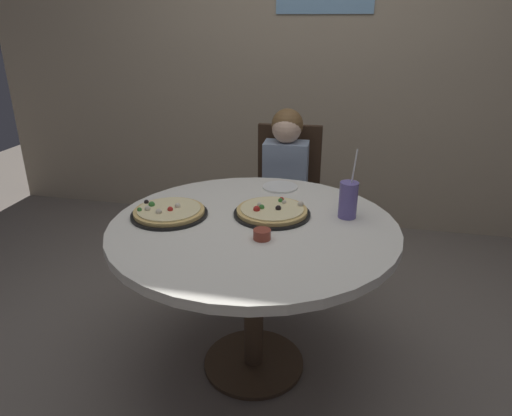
{
  "coord_description": "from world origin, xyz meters",
  "views": [
    {
      "loc": [
        0.4,
        -1.74,
        1.55
      ],
      "look_at": [
        0.0,
        0.05,
        0.8
      ],
      "focal_mm": 32.3,
      "sensor_mm": 36.0,
      "label": 1
    }
  ],
  "objects_px": {
    "pizza_veggie": "(169,212)",
    "plate_small": "(280,187)",
    "soda_cup": "(348,200)",
    "chair_wooden": "(287,194)",
    "dining_table": "(253,243)",
    "pizza_cheese": "(272,211)",
    "diner_child": "(283,211)",
    "sauce_bowl": "(262,234)"
  },
  "relations": [
    {
      "from": "soda_cup",
      "to": "plate_small",
      "type": "relative_size",
      "value": 1.71
    },
    {
      "from": "pizza_veggie",
      "to": "plate_small",
      "type": "relative_size",
      "value": 1.88
    },
    {
      "from": "dining_table",
      "to": "pizza_veggie",
      "type": "distance_m",
      "value": 0.4
    },
    {
      "from": "pizza_cheese",
      "to": "dining_table",
      "type": "bearing_deg",
      "value": -119.55
    },
    {
      "from": "pizza_veggie",
      "to": "soda_cup",
      "type": "bearing_deg",
      "value": 11.23
    },
    {
      "from": "pizza_cheese",
      "to": "sauce_bowl",
      "type": "height_order",
      "value": "pizza_cheese"
    },
    {
      "from": "diner_child",
      "to": "soda_cup",
      "type": "height_order",
      "value": "diner_child"
    },
    {
      "from": "diner_child",
      "to": "pizza_veggie",
      "type": "bearing_deg",
      "value": -116.19
    },
    {
      "from": "diner_child",
      "to": "chair_wooden",
      "type": "bearing_deg",
      "value": 92.48
    },
    {
      "from": "pizza_veggie",
      "to": "plate_small",
      "type": "xyz_separation_m",
      "value": [
        0.42,
        0.46,
        -0.01
      ]
    },
    {
      "from": "chair_wooden",
      "to": "dining_table",
      "type": "bearing_deg",
      "value": -89.74
    },
    {
      "from": "diner_child",
      "to": "plate_small",
      "type": "xyz_separation_m",
      "value": [
        0.03,
        -0.33,
        0.27
      ]
    },
    {
      "from": "chair_wooden",
      "to": "soda_cup",
      "type": "distance_m",
      "value": 0.95
    },
    {
      "from": "pizza_veggie",
      "to": "sauce_bowl",
      "type": "distance_m",
      "value": 0.47
    },
    {
      "from": "soda_cup",
      "to": "sauce_bowl",
      "type": "xyz_separation_m",
      "value": [
        -0.32,
        -0.3,
        -0.06
      ]
    },
    {
      "from": "diner_child",
      "to": "sauce_bowl",
      "type": "relative_size",
      "value": 15.46
    },
    {
      "from": "pizza_veggie",
      "to": "pizza_cheese",
      "type": "distance_m",
      "value": 0.45
    },
    {
      "from": "soda_cup",
      "to": "chair_wooden",
      "type": "bearing_deg",
      "value": 115.54
    },
    {
      "from": "dining_table",
      "to": "diner_child",
      "type": "xyz_separation_m",
      "value": [
        0.0,
        0.79,
        -0.17
      ]
    },
    {
      "from": "diner_child",
      "to": "pizza_veggie",
      "type": "height_order",
      "value": "diner_child"
    },
    {
      "from": "diner_child",
      "to": "pizza_cheese",
      "type": "distance_m",
      "value": 0.74
    },
    {
      "from": "pizza_cheese",
      "to": "plate_small",
      "type": "bearing_deg",
      "value": 94.14
    },
    {
      "from": "chair_wooden",
      "to": "pizza_veggie",
      "type": "bearing_deg",
      "value": -111.35
    },
    {
      "from": "dining_table",
      "to": "plate_small",
      "type": "distance_m",
      "value": 0.47
    },
    {
      "from": "dining_table",
      "to": "chair_wooden",
      "type": "bearing_deg",
      "value": 90.26
    },
    {
      "from": "chair_wooden",
      "to": "sauce_bowl",
      "type": "relative_size",
      "value": 13.57
    },
    {
      "from": "dining_table",
      "to": "diner_child",
      "type": "bearing_deg",
      "value": 89.74
    },
    {
      "from": "dining_table",
      "to": "plate_small",
      "type": "xyz_separation_m",
      "value": [
        0.03,
        0.46,
        0.1
      ]
    },
    {
      "from": "soda_cup",
      "to": "sauce_bowl",
      "type": "height_order",
      "value": "soda_cup"
    },
    {
      "from": "plate_small",
      "to": "diner_child",
      "type": "bearing_deg",
      "value": 95.46
    },
    {
      "from": "chair_wooden",
      "to": "pizza_veggie",
      "type": "xyz_separation_m",
      "value": [
        -0.38,
        -0.97,
        0.24
      ]
    },
    {
      "from": "dining_table",
      "to": "plate_small",
      "type": "relative_size",
      "value": 6.82
    },
    {
      "from": "dining_table",
      "to": "diner_child",
      "type": "height_order",
      "value": "diner_child"
    },
    {
      "from": "pizza_cheese",
      "to": "soda_cup",
      "type": "bearing_deg",
      "value": 8.52
    },
    {
      "from": "sauce_bowl",
      "to": "dining_table",
      "type": "bearing_deg",
      "value": 115.48
    },
    {
      "from": "soda_cup",
      "to": "plate_small",
      "type": "xyz_separation_m",
      "value": [
        -0.35,
        0.31,
        -0.08
      ]
    },
    {
      "from": "dining_table",
      "to": "pizza_cheese",
      "type": "bearing_deg",
      "value": 60.45
    },
    {
      "from": "chair_wooden",
      "to": "pizza_cheese",
      "type": "height_order",
      "value": "chair_wooden"
    },
    {
      "from": "pizza_veggie",
      "to": "pizza_cheese",
      "type": "relative_size",
      "value": 0.99
    },
    {
      "from": "sauce_bowl",
      "to": "diner_child",
      "type": "bearing_deg",
      "value": 93.89
    },
    {
      "from": "diner_child",
      "to": "sauce_bowl",
      "type": "height_order",
      "value": "diner_child"
    },
    {
      "from": "pizza_cheese",
      "to": "diner_child",
      "type": "bearing_deg",
      "value": 94.77
    }
  ]
}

